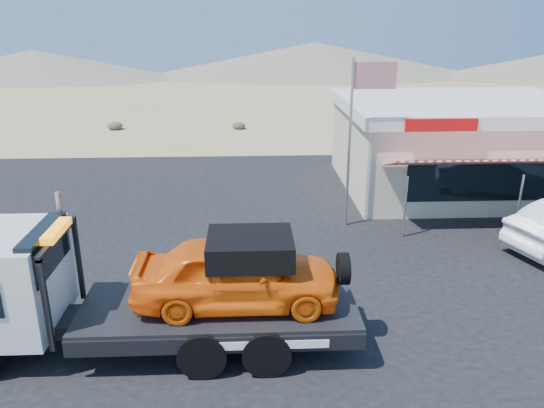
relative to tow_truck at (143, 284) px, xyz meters
name	(u,v)px	position (x,y,z in m)	size (l,w,h in m)	color
ground	(210,286)	(1.26, 2.86, -1.63)	(120.00, 120.00, 0.00)	#998057
asphalt_lot	(275,243)	(3.26, 5.86, -1.62)	(32.00, 24.00, 0.02)	black
tow_truck	(143,284)	(0.00, 0.00, 0.00)	(9.03, 2.68, 3.02)	black
jerky_store	(460,144)	(11.76, 11.84, 0.37)	(10.40, 9.97, 3.90)	beige
flagpole	(357,124)	(6.19, 7.36, 2.14)	(1.55, 0.10, 6.00)	#99999E
distant_hills	(159,63)	(-8.51, 58.00, 0.26)	(126.00, 48.00, 4.20)	#726B59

